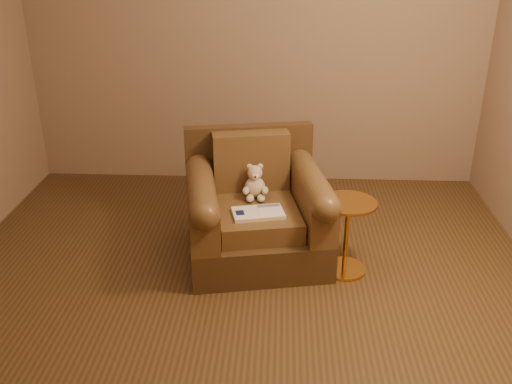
{
  "coord_description": "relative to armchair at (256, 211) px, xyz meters",
  "views": [
    {
      "loc": [
        0.24,
        -2.98,
        2.11
      ],
      "look_at": [
        0.07,
        0.52,
        0.52
      ],
      "focal_mm": 40.0,
      "sensor_mm": 36.0,
      "label": 1
    }
  ],
  "objects": [
    {
      "name": "side_table",
      "position": [
        0.62,
        -0.22,
        -0.05
      ],
      "size": [
        0.37,
        0.37,
        0.52
      ],
      "color": "gold",
      "rests_on": "floor"
    },
    {
      "name": "room",
      "position": [
        -0.07,
        -0.61,
        1.39
      ],
      "size": [
        4.02,
        4.02,
        2.71
      ],
      "color": "#917459",
      "rests_on": "ground"
    },
    {
      "name": "teddy_bear",
      "position": [
        -0.01,
        0.08,
        0.17
      ],
      "size": [
        0.18,
        0.2,
        0.25
      ],
      "rotation": [
        0.0,
        0.0,
        0.1
      ],
      "color": "#CDB88F",
      "rests_on": "armchair"
    },
    {
      "name": "guidebook",
      "position": [
        0.03,
        -0.21,
        0.09
      ],
      "size": [
        0.38,
        0.27,
        0.03
      ],
      "rotation": [
        0.0,
        0.0,
        0.23
      ],
      "color": "beige",
      "rests_on": "armchair"
    },
    {
      "name": "floor",
      "position": [
        -0.07,
        -0.61,
        -0.33
      ],
      "size": [
        4.0,
        4.0,
        0.0
      ],
      "primitive_type": "plane",
      "color": "#52381C",
      "rests_on": "ground"
    },
    {
      "name": "armchair",
      "position": [
        0.0,
        0.0,
        0.0
      ],
      "size": [
        1.09,
        1.05,
        0.85
      ],
      "rotation": [
        0.0,
        0.0,
        0.19
      ],
      "color": "#442E16",
      "rests_on": "floor"
    }
  ]
}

